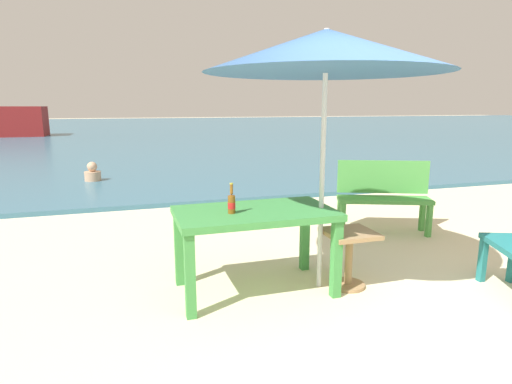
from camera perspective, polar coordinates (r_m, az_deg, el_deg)
name	(u,v)px	position (r m, az deg, el deg)	size (l,w,h in m)	color
ground_plane	(461,364)	(3.30, 25.93, -20.11)	(120.00, 120.00, 0.00)	beige
sea_water	(152,128)	(32.09, -13.83, 8.32)	(120.00, 50.00, 0.08)	#386B84
picnic_table_green	(255,222)	(3.78, -0.15, -4.06)	(1.40, 0.80, 0.76)	#3D8C42
beer_bottle_amber	(232,203)	(3.62, -3.31, -1.45)	(0.07, 0.07, 0.26)	brown
patio_umbrella	(326,51)	(3.81, 9.43, 18.20)	(2.10, 2.10, 2.30)	silver
side_table_wood	(349,251)	(4.04, 12.43, -7.73)	(0.44, 0.44, 0.54)	#9E7A51
bench_green_left	(383,192)	(5.87, 16.78, 0.00)	(1.25, 0.78, 0.95)	#4C9E47
swimmer_person	(93,173)	(9.75, -21.16, 2.35)	(0.34, 0.34, 0.41)	tan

